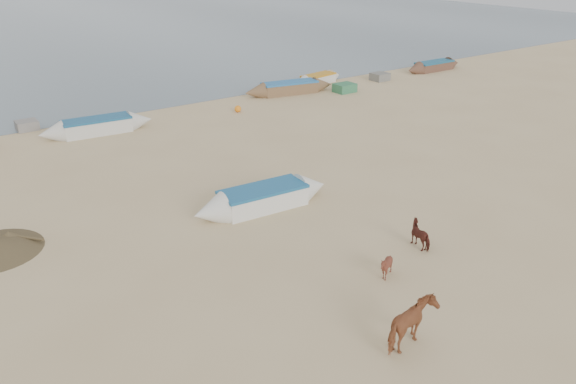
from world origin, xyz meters
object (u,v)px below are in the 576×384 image
object	(u,v)px
near_canoe	(263,198)
calf_front	(386,266)
calf_right	(422,234)
cow_adult	(412,325)

from	to	relation	value
near_canoe	calf_front	bearing A→B (deg)	-83.07
calf_right	near_canoe	size ratio (longest dim) A/B	0.16
calf_front	calf_right	xyz separation A→B (m)	(2.61, 0.79, 0.04)
cow_adult	near_canoe	distance (m)	9.92
cow_adult	calf_right	xyz separation A→B (m)	(4.53, 3.68, -0.24)
cow_adult	calf_right	bearing A→B (deg)	-63.74
cow_adult	near_canoe	size ratio (longest dim) A/B	0.27
calf_front	calf_right	size ratio (longest dim) A/B	0.91
cow_adult	calf_front	xyz separation A→B (m)	(1.92, 2.89, -0.28)
cow_adult	calf_front	world-z (taller)	cow_adult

